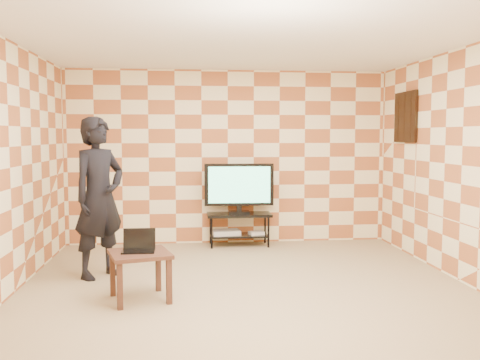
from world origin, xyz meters
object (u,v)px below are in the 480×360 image
(tv, at_px, (239,186))
(person, at_px, (99,197))
(tv_stand, at_px, (239,222))
(side_table, at_px, (140,261))

(tv, height_order, person, person)
(tv_stand, relative_size, person, 0.51)
(tv, xyz_separation_m, side_table, (-1.28, -2.60, -0.51))
(tv, bearing_deg, tv_stand, 91.41)
(tv, distance_m, side_table, 2.94)
(tv_stand, relative_size, side_table, 1.36)
(tv, relative_size, side_table, 1.46)
(tv_stand, height_order, side_table, same)
(tv_stand, distance_m, person, 2.52)
(side_table, bearing_deg, tv_stand, 63.78)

